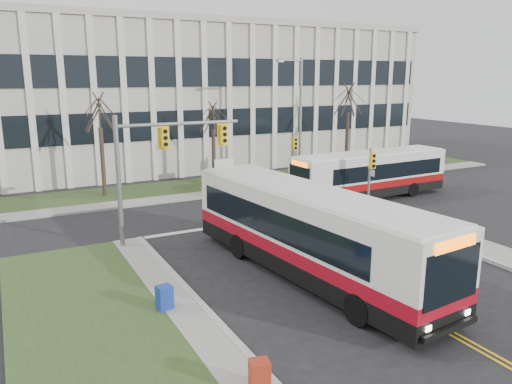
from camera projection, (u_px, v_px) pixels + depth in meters
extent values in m
plane|color=black|center=(342.00, 272.00, 20.55)|extent=(120.00, 120.00, 0.00)
cube|color=#9E9B93|center=(242.00, 382.00, 13.06)|extent=(1.20, 26.00, 0.14)
cube|color=#9E9B93|center=(269.00, 187.00, 35.91)|extent=(44.00, 1.60, 0.14)
cube|color=#2F461E|center=(251.00, 181.00, 38.33)|extent=(44.00, 5.00, 0.12)
cube|color=beige|center=(194.00, 97.00, 47.35)|extent=(40.00, 16.00, 12.00)
cylinder|color=slate|center=(119.00, 184.00, 22.78)|extent=(0.22, 0.22, 6.20)
cylinder|color=slate|center=(180.00, 124.00, 23.54)|extent=(6.00, 0.16, 0.16)
cube|color=yellow|center=(165.00, 138.00, 23.18)|extent=(0.34, 0.24, 0.92)
cube|color=yellow|center=(224.00, 134.00, 24.54)|extent=(0.34, 0.24, 0.92)
cylinder|color=slate|center=(369.00, 180.00, 29.41)|extent=(0.14, 0.14, 3.80)
cube|color=yellow|center=(372.00, 161.00, 28.96)|extent=(0.34, 0.24, 0.92)
cylinder|color=slate|center=(293.00, 159.00, 36.75)|extent=(0.14, 0.14, 3.80)
cube|color=yellow|center=(295.00, 144.00, 36.30)|extent=(0.34, 0.24, 0.92)
cylinder|color=slate|center=(300.00, 121.00, 37.19)|extent=(0.20, 0.20, 9.20)
cylinder|color=slate|center=(291.00, 60.00, 35.79)|extent=(1.80, 0.14, 0.14)
cube|color=slate|center=(280.00, 61.00, 35.39)|extent=(0.50, 0.25, 0.18)
cylinder|color=slate|center=(217.00, 180.00, 36.40)|extent=(0.08, 0.08, 1.00)
cylinder|color=slate|center=(232.00, 178.00, 36.94)|extent=(0.08, 0.08, 1.00)
cube|color=white|center=(224.00, 170.00, 36.52)|extent=(1.50, 0.12, 1.60)
cylinder|color=#42352B|center=(103.00, 163.00, 32.87)|extent=(0.28, 0.28, 4.62)
cylinder|color=#42352B|center=(214.00, 157.00, 36.70)|extent=(0.28, 0.28, 4.09)
cylinder|color=#42352B|center=(347.00, 142.00, 41.84)|extent=(0.28, 0.28, 4.95)
cube|color=navy|center=(165.00, 299.00, 16.99)|extent=(0.56, 0.52, 0.95)
cube|color=maroon|center=(260.00, 378.00, 12.55)|extent=(0.60, 0.56, 0.95)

